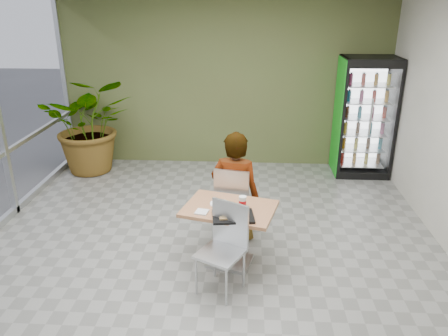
{
  "coord_description": "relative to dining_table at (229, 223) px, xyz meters",
  "views": [
    {
      "loc": [
        0.47,
        -4.51,
        3.02
      ],
      "look_at": [
        0.17,
        0.63,
        1.0
      ],
      "focal_mm": 35.0,
      "sensor_mm": 36.0,
      "label": 1
    }
  ],
  "objects": [
    {
      "name": "dining_table",
      "position": [
        0.0,
        0.0,
        0.0
      ],
      "size": [
        1.18,
        0.96,
        0.75
      ],
      "rotation": [
        0.0,
        0.0,
        -0.26
      ],
      "color": "#B57C4D",
      "rests_on": "ground"
    },
    {
      "name": "chair_near",
      "position": [
        -0.02,
        -0.46,
        0.05
      ],
      "size": [
        0.6,
        0.6,
        0.99
      ],
      "rotation": [
        0.0,
        0.0,
        -0.49
      ],
      "color": "#B9BBBE",
      "rests_on": "ground"
    },
    {
      "name": "ground",
      "position": [
        -0.27,
        -0.03,
        -0.54
      ],
      "size": [
        7.0,
        7.0,
        0.0
      ],
      "primitive_type": "plane",
      "color": "gray",
      "rests_on": "ground"
    },
    {
      "name": "potted_plant",
      "position": [
        -2.64,
        2.91,
        0.34
      ],
      "size": [
        1.83,
        1.66,
        1.76
      ],
      "primitive_type": "imported",
      "rotation": [
        0.0,
        0.0,
        0.21
      ],
      "color": "#2E6127",
      "rests_on": "ground"
    },
    {
      "name": "room_envelope",
      "position": [
        -0.27,
        -0.03,
        1.06
      ],
      "size": [
        6.0,
        7.0,
        3.2
      ],
      "primitive_type": null,
      "color": "beige",
      "rests_on": "ground"
    },
    {
      "name": "napkin_stack",
      "position": [
        -0.31,
        -0.16,
        0.22
      ],
      "size": [
        0.16,
        0.16,
        0.02
      ],
      "primitive_type": "cube",
      "rotation": [
        0.0,
        0.0,
        -0.21
      ],
      "color": "white",
      "rests_on": "dining_table"
    },
    {
      "name": "seated_woman",
      "position": [
        0.04,
        0.63,
        0.05
      ],
      "size": [
        0.73,
        0.55,
        1.78
      ],
      "primitive_type": "imported",
      "rotation": [
        0.0,
        0.0,
        2.94
      ],
      "color": "black",
      "rests_on": "ground"
    },
    {
      "name": "beverage_fridge",
      "position": [
        2.23,
        3.07,
        0.51
      ],
      "size": [
        0.95,
        0.73,
        2.09
      ],
      "rotation": [
        0.0,
        0.0,
        -0.0
      ],
      "color": "black",
      "rests_on": "ground"
    },
    {
      "name": "chair_far",
      "position": [
        0.02,
        0.57,
        0.06
      ],
      "size": [
        0.53,
        0.54,
        1.02
      ],
      "rotation": [
        0.0,
        0.0,
        2.94
      ],
      "color": "#B9BBBE",
      "rests_on": "ground"
    },
    {
      "name": "pizza_plate",
      "position": [
        -0.12,
        0.07,
        0.23
      ],
      "size": [
        0.33,
        0.27,
        0.03
      ],
      "color": "white",
      "rests_on": "dining_table"
    },
    {
      "name": "cafeteria_tray",
      "position": [
        0.05,
        -0.26,
        0.23
      ],
      "size": [
        0.49,
        0.39,
        0.03
      ],
      "primitive_type": "cube",
      "rotation": [
        0.0,
        0.0,
        0.12
      ],
      "color": "black",
      "rests_on": "dining_table"
    },
    {
      "name": "soda_cup",
      "position": [
        0.15,
        -0.03,
        0.29
      ],
      "size": [
        0.09,
        0.09,
        0.16
      ],
      "color": "white",
      "rests_on": "dining_table"
    }
  ]
}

